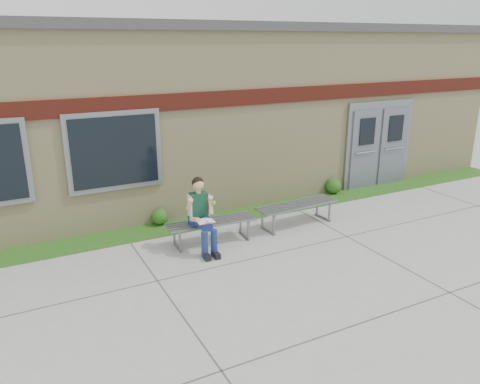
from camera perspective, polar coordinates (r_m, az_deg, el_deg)
ground at (r=8.86m, az=9.97°, el=-7.71°), size 80.00×80.00×0.00m
grass_strip at (r=10.86m, az=1.72°, el=-2.45°), size 16.00×0.80×0.02m
school_building at (r=13.34m, az=-5.40°, el=10.62°), size 16.20×6.22×4.20m
bench_left at (r=9.18m, az=-3.50°, el=-4.12°), size 1.79×0.62×0.46m
bench_right at (r=10.09m, az=6.93°, el=-2.02°), size 1.89×0.62×0.48m
girl at (r=8.76m, az=-4.70°, el=-2.67°), size 0.51×0.86×1.40m
shrub_mid at (r=10.20m, az=-9.76°, el=-2.98°), size 0.35×0.35×0.35m
shrub_east at (r=12.32m, az=11.32°, el=0.74°), size 0.40×0.40×0.40m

